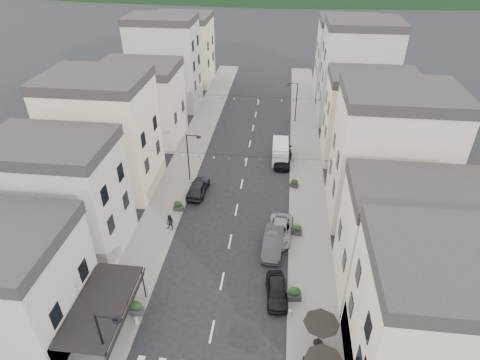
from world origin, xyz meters
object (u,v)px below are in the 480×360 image
(parked_car_c, at_px, (280,230))
(delivery_van, at_px, (280,151))
(parked_car_e, at_px, (198,187))
(pedestrian_b, at_px, (170,223))
(pedestrian_a, at_px, (113,276))
(parked_car_a, at_px, (277,291))
(parked_car_b, at_px, (273,242))
(parked_car_d, at_px, (283,159))

(parked_car_c, bearing_deg, delivery_van, 96.64)
(parked_car_c, bearing_deg, parked_car_e, 151.09)
(delivery_van, bearing_deg, pedestrian_b, -124.92)
(parked_car_e, height_order, pedestrian_a, pedestrian_a)
(delivery_van, distance_m, pedestrian_b, 18.43)
(pedestrian_b, bearing_deg, parked_car_a, -17.22)
(parked_car_b, distance_m, parked_car_e, 11.83)
(parked_car_a, distance_m, pedestrian_b, 12.77)
(pedestrian_b, bearing_deg, parked_car_c, 18.76)
(parked_car_a, bearing_deg, parked_car_d, 83.69)
(parked_car_d, height_order, pedestrian_b, pedestrian_b)
(parked_car_c, bearing_deg, parked_car_b, -100.97)
(parked_car_c, relative_size, parked_car_e, 1.07)
(parked_car_c, distance_m, parked_car_e, 11.10)
(pedestrian_a, distance_m, pedestrian_b, 7.98)
(parked_car_c, bearing_deg, pedestrian_a, -144.45)
(parked_car_c, height_order, pedestrian_b, pedestrian_b)
(parked_car_a, distance_m, parked_car_c, 7.50)
(parked_car_c, distance_m, pedestrian_b, 10.60)
(parked_car_e, height_order, pedestrian_b, pedestrian_b)
(delivery_van, xyz_separation_m, pedestrian_b, (-10.19, -15.36, -0.18))
(parked_car_c, xyz_separation_m, parked_car_e, (-9.20, 6.21, 0.10))
(pedestrian_a, xyz_separation_m, pedestrian_b, (2.78, 7.47, -0.12))
(parked_car_d, xyz_separation_m, pedestrian_a, (-13.37, -21.71, 0.40))
(parked_car_b, xyz_separation_m, pedestrian_a, (-12.84, -6.02, 0.28))
(parked_car_d, relative_size, parked_car_e, 1.05)
(parked_car_a, height_order, pedestrian_b, pedestrian_b)
(parked_car_a, distance_m, parked_car_b, 5.69)
(parked_car_b, xyz_separation_m, parked_car_d, (0.53, 15.69, -0.12))
(parked_car_b, xyz_separation_m, parked_car_e, (-8.67, 8.05, -0.04))
(parked_car_e, bearing_deg, pedestrian_b, 81.91)
(parked_car_b, distance_m, parked_car_c, 1.92)
(pedestrian_a, bearing_deg, parked_car_c, 12.23)
(parked_car_a, distance_m, parked_car_e, 16.52)
(parked_car_b, relative_size, parked_car_d, 1.03)
(parked_car_b, height_order, pedestrian_a, pedestrian_a)
(parked_car_d, bearing_deg, parked_car_c, -85.23)
(parked_car_e, xyz_separation_m, delivery_van, (8.80, 8.77, 0.37))
(pedestrian_a, relative_size, pedestrian_b, 1.14)
(parked_car_d, relative_size, delivery_van, 0.97)
(parked_car_a, relative_size, pedestrian_a, 2.07)
(parked_car_a, bearing_deg, delivery_van, 84.70)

